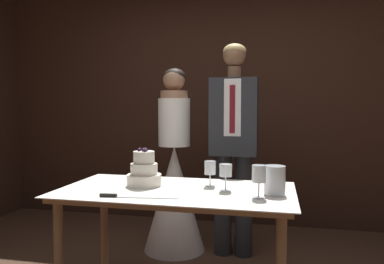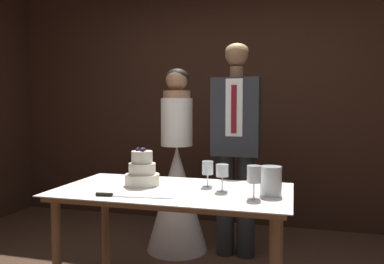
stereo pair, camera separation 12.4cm
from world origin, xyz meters
TOP-DOWN VIEW (x-y plane):
  - wall_back at (0.00, 2.10)m, footprint 5.34×0.12m
  - cake_table at (-0.04, 0.24)m, footprint 1.47×0.79m
  - tiered_cake at (-0.28, 0.29)m, footprint 0.23×0.23m
  - cake_knife at (-0.28, -0.04)m, footprint 0.46×0.08m
  - wine_glass_near at (0.27, 0.26)m, footprint 0.08×0.08m
  - wine_glass_middle at (0.15, 0.37)m, footprint 0.07×0.07m
  - wine_glass_far at (0.48, 0.12)m, footprint 0.08×0.08m
  - hurricane_candle at (0.56, 0.22)m, footprint 0.13×0.13m
  - bride at (-0.31, 1.14)m, footprint 0.54×0.54m
  - groom at (0.22, 1.14)m, footprint 0.39×0.25m

SIDE VIEW (x-z plane):
  - bride at x=-0.31m, z-range -0.22..1.39m
  - cake_table at x=-0.04m, z-range 0.29..1.04m
  - cake_knife at x=-0.28m, z-range 0.75..0.77m
  - hurricane_candle at x=0.56m, z-range 0.75..0.92m
  - tiered_cake at x=-0.28m, z-range 0.72..0.97m
  - wine_glass_middle at x=0.15m, z-range 0.79..0.95m
  - wine_glass_near at x=0.27m, z-range 0.79..0.96m
  - wine_glass_far at x=0.48m, z-range 0.79..0.98m
  - groom at x=0.22m, z-range 0.09..1.89m
  - wall_back at x=0.00m, z-range 0.00..2.91m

